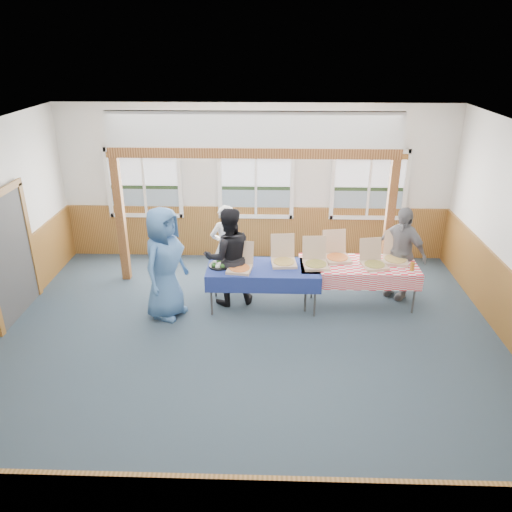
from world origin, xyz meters
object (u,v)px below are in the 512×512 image
Objects in this scene: woman_black at (228,257)px; man_blue at (165,263)px; table_left at (263,270)px; table_right at (358,267)px; woman_white at (226,246)px; person_grey at (400,253)px.

woman_black is 1.12m from man_blue.
woman_black reaches higher than table_left.
table_right is (1.64, 0.19, 0.00)m from table_left.
man_blue reaches higher than woman_white.
woman_black reaches higher than woman_white.
man_blue is (-3.26, -0.52, 0.25)m from table_right.
table_left is 1.65m from table_right.
table_right is 2.43m from woman_white.
man_blue is 4.12m from person_grey.
woman_white is at bearing -96.53° from woman_black.
woman_black is (0.10, -0.66, 0.08)m from woman_white.
man_blue is at bearing -178.46° from table_right.
table_right is at bearing -114.23° from person_grey.
person_grey reaches higher than table_right.
man_blue is at bearing -123.98° from person_grey.
woman_white is (-0.71, 0.80, 0.10)m from table_left.
man_blue reaches higher than person_grey.
woman_white is at bearing -14.59° from man_blue.
woman_white is at bearing 118.53° from table_left.
woman_white is 1.46m from man_blue.
table_right is 2.26m from woman_black.
man_blue is (-1.62, -0.34, 0.26)m from table_left.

